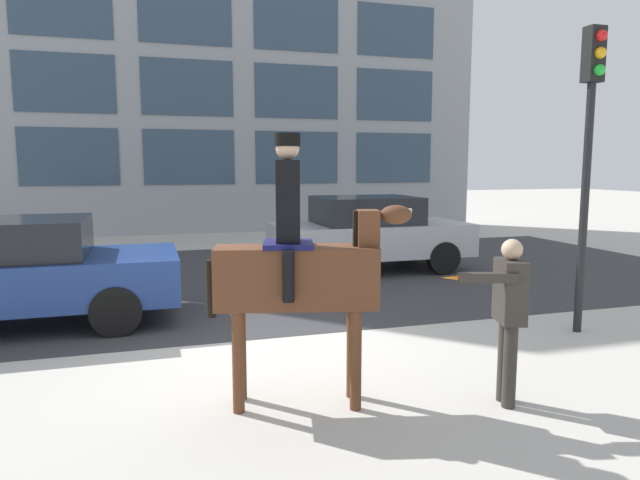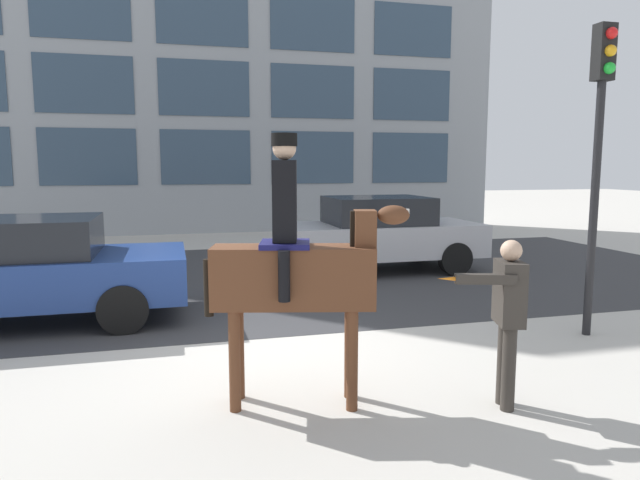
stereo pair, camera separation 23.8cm
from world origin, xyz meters
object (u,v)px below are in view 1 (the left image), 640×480
pedestrian_bystander (508,309)px  street_car_far_lane (369,233)px  mounted_horse_lead (300,269)px  traffic_light (590,132)px  street_car_near_lane (10,271)px

pedestrian_bystander → street_car_far_lane: size_ratio=0.38×
mounted_horse_lead → traffic_light: size_ratio=0.63×
mounted_horse_lead → street_car_near_lane: (-3.28, 3.81, -0.53)m
mounted_horse_lead → pedestrian_bystander: 2.03m
street_car_far_lane → traffic_light: (1.06, -5.24, 1.92)m
pedestrian_bystander → street_car_far_lane: street_car_far_lane is taller
street_car_near_lane → street_car_far_lane: 7.08m
mounted_horse_lead → street_car_far_lane: 7.27m
street_car_near_lane → street_car_far_lane: (6.56, 2.65, 0.03)m
pedestrian_bystander → street_car_far_lane: (1.38, 7.04, -0.11)m
mounted_horse_lead → street_car_near_lane: bearing=144.2°
street_car_near_lane → street_car_far_lane: bearing=22.0°
pedestrian_bystander → traffic_light: bearing=-127.0°
pedestrian_bystander → traffic_light: traffic_light is taller
mounted_horse_lead → traffic_light: 4.74m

